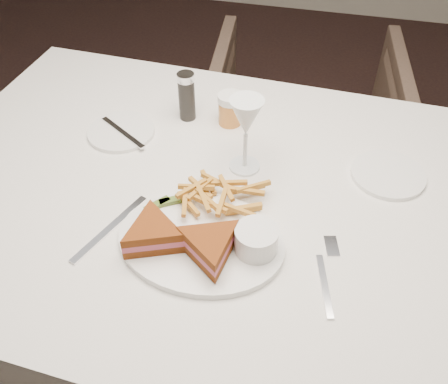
% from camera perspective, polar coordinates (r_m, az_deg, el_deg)
% --- Properties ---
extents(ground, '(5.00, 5.00, 0.00)m').
position_cam_1_polar(ground, '(1.79, -7.15, -12.33)').
color(ground, black).
rests_on(ground, ground).
extents(table, '(1.43, 0.99, 0.75)m').
position_cam_1_polar(table, '(1.34, 0.52, -11.78)').
color(table, silver).
rests_on(table, ground).
extents(chair_far, '(0.75, 0.71, 0.70)m').
position_cam_1_polar(chair_far, '(1.93, 8.95, 7.57)').
color(chair_far, '#47362C').
rests_on(chair_far, ground).
extents(table_setting, '(0.78, 0.63, 0.18)m').
position_cam_1_polar(table_setting, '(0.99, -1.03, -0.37)').
color(table_setting, white).
rests_on(table_setting, table).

